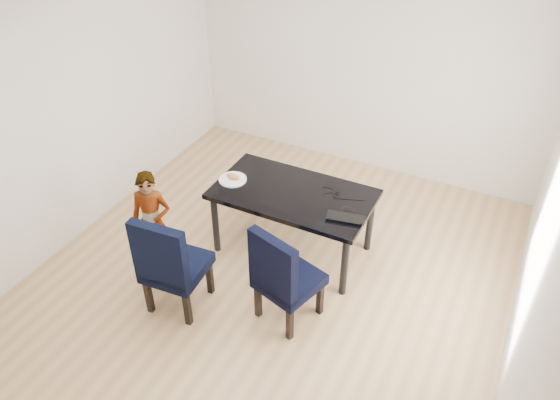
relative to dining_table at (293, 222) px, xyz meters
The scene contains 14 objects.
floor 0.63m from the dining_table, 90.00° to the right, with size 4.50×5.00×0.01m, color tan.
ceiling 2.38m from the dining_table, 90.00° to the right, with size 4.50×5.00×0.01m, color white.
wall_back 2.23m from the dining_table, 90.00° to the left, with size 4.50×0.01×2.70m, color silver.
wall_front 3.16m from the dining_table, 90.00° to the right, with size 4.50×0.01×2.70m, color silver.
wall_left 2.51m from the dining_table, 167.50° to the right, with size 0.01×5.00×2.70m, color white.
wall_right 2.51m from the dining_table, 12.50° to the right, with size 0.01×5.00×2.70m, color silver.
dining_table is the anchor object (origin of this frame).
chair_left 1.34m from the dining_table, 118.25° to the right, with size 0.52×0.54×1.08m, color black.
chair_right 0.94m from the dining_table, 66.45° to the right, with size 0.50×0.52×1.04m, color black.
child 1.43m from the dining_table, 144.20° to the right, with size 0.41×0.27×1.11m, color orange.
plate 0.77m from the dining_table, behind, with size 0.29×0.29×0.02m, color white.
sandwich 0.78m from the dining_table, behind, with size 0.15×0.07×0.06m, color #BB6E42.
laptop 0.74m from the dining_table, 11.41° to the right, with size 0.36×0.23×0.03m, color black.
cable_tangle 0.53m from the dining_table, 17.88° to the left, with size 0.16×0.16×0.01m, color black.
Camera 1 is at (1.88, -3.56, 3.91)m, focal length 35.00 mm.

